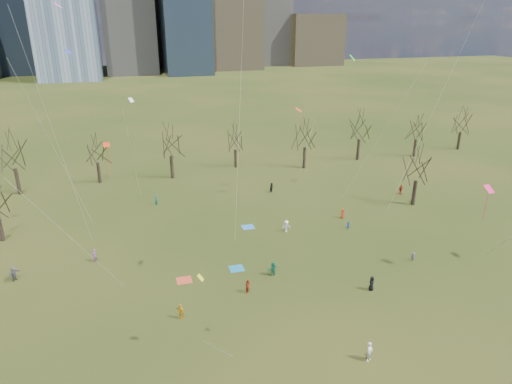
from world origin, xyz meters
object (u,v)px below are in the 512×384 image
object	(u,v)px
person_2	(248,286)
person_1	(369,352)
blanket_crimson	(184,280)
person_4	(181,312)
blanket_navy	(248,227)
blanket_teal	(237,269)

from	to	relation	value
person_2	person_1	bearing A→B (deg)	-111.82
blanket_crimson	person_4	size ratio (longest dim) A/B	1.05
blanket_navy	person_4	bearing A→B (deg)	-122.67
blanket_crimson	person_4	world-z (taller)	person_4
blanket_crimson	person_2	size ratio (longest dim) A/B	1.06
blanket_crimson	person_4	bearing A→B (deg)	-100.09
blanket_crimson	person_2	distance (m)	7.27
blanket_teal	blanket_navy	bearing A→B (deg)	68.09
blanket_crimson	person_1	bearing A→B (deg)	-51.75
blanket_teal	person_4	distance (m)	10.18
blanket_navy	blanket_teal	bearing A→B (deg)	-111.91
person_1	person_4	world-z (taller)	person_1
person_1	person_4	distance (m)	17.00
blanket_teal	person_2	world-z (taller)	person_2
person_4	person_2	bearing A→B (deg)	-115.03
person_4	blanket_navy	bearing A→B (deg)	-76.26
blanket_navy	person_1	xyz separation A→B (m)	(2.85, -27.03, 0.86)
blanket_teal	person_1	distance (m)	18.38
blanket_crimson	person_4	xyz separation A→B (m)	(-1.16, -6.49, 0.74)
blanket_crimson	person_1	xyz separation A→B (m)	(12.79, -16.22, 0.86)
blanket_navy	person_1	distance (m)	27.19
person_1	person_2	xyz separation A→B (m)	(-6.83, 12.12, -0.11)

